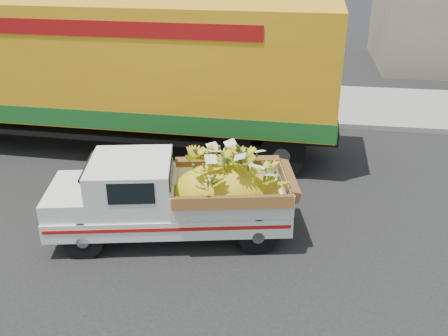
# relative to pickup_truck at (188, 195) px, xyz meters

# --- Properties ---
(ground) EXTENTS (100.00, 100.00, 0.00)m
(ground) POSITION_rel_pickup_truck_xyz_m (-1.78, 0.70, -0.83)
(ground) COLOR black
(ground) RESTS_ON ground
(curb) EXTENTS (60.00, 0.25, 0.15)m
(curb) POSITION_rel_pickup_truck_xyz_m (-1.78, 6.41, -0.75)
(curb) COLOR gray
(curb) RESTS_ON ground
(sidewalk) EXTENTS (60.00, 4.00, 0.14)m
(sidewalk) POSITION_rel_pickup_truck_xyz_m (-1.78, 8.51, -0.76)
(sidewalk) COLOR gray
(sidewalk) RESTS_ON ground
(building_left) EXTENTS (18.00, 6.00, 5.00)m
(building_left) POSITION_rel_pickup_truck_xyz_m (-9.78, 14.41, 1.67)
(building_left) COLOR gray
(building_left) RESTS_ON ground
(pickup_truck) EXTENTS (4.63, 2.45, 1.54)m
(pickup_truck) POSITION_rel_pickup_truck_xyz_m (0.00, 0.00, 0.00)
(pickup_truck) COLOR black
(pickup_truck) RESTS_ON ground
(semi_trailer) EXTENTS (12.02, 2.84, 3.80)m
(semi_trailer) POSITION_rel_pickup_truck_xyz_m (-3.02, 3.96, 1.29)
(semi_trailer) COLOR black
(semi_trailer) RESTS_ON ground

